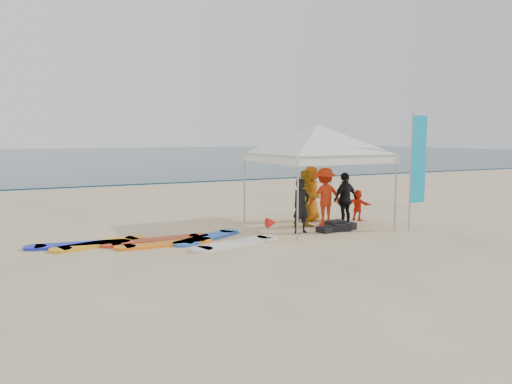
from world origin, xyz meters
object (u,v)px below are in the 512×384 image
at_px(person_black_a, 301,206).
at_px(surfboard_spread, 158,242).
at_px(person_black_b, 345,199).
at_px(person_seated, 358,205).
at_px(person_yellow, 307,199).
at_px(person_orange_a, 325,196).
at_px(person_orange_b, 311,194).
at_px(marker_pennant, 272,223).
at_px(canopy_tent, 317,125).
at_px(feather_flag, 418,161).

xyz_separation_m(person_black_a, surfboard_spread, (-4.03, 0.42, -0.74)).
height_order(person_black_b, person_seated, person_black_b).
relative_size(person_yellow, person_orange_a, 0.97).
height_order(person_orange_b, marker_pennant, person_orange_b).
relative_size(person_black_a, surfboard_spread, 0.27).
xyz_separation_m(canopy_tent, feather_flag, (2.39, -1.74, -1.05)).
xyz_separation_m(canopy_tent, marker_pennant, (-2.29, -1.40, -2.59)).
height_order(person_black_a, person_orange_b, person_orange_b).
distance_m(feather_flag, surfboard_spread, 7.82).
distance_m(person_orange_a, surfboard_spread, 5.46).
bearing_deg(person_orange_b, person_seated, 128.61).
xyz_separation_m(person_yellow, person_black_b, (1.21, -0.28, -0.04)).
distance_m(person_black_b, person_seated, 1.20).
bearing_deg(person_orange_b, surfboard_spread, -16.84).
height_order(person_black_a, feather_flag, feather_flag).
bearing_deg(surfboard_spread, person_orange_a, 4.06).
xyz_separation_m(person_black_b, canopy_tent, (-0.81, 0.38, 2.26)).
relative_size(person_seated, surfboard_spread, 0.18).
height_order(canopy_tent, marker_pennant, canopy_tent).
bearing_deg(person_seated, canopy_tent, 82.77).
height_order(feather_flag, marker_pennant, feather_flag).
relative_size(person_yellow, surfboard_spread, 0.30).
bearing_deg(person_seated, feather_flag, -178.27).
bearing_deg(person_orange_a, feather_flag, 144.62).
bearing_deg(person_black_a, surfboard_spread, 166.18).
bearing_deg(person_orange_b, feather_flag, 99.23).
bearing_deg(feather_flag, person_black_b, 139.19).
xyz_separation_m(person_orange_a, person_seated, (1.45, 0.22, -0.38)).
bearing_deg(person_black_a, person_orange_b, 42.28).
height_order(person_yellow, marker_pennant, person_yellow).
bearing_deg(feather_flag, person_orange_a, 139.27).
distance_m(person_black_a, person_seated, 2.99).
distance_m(person_orange_a, person_orange_b, 0.81).
bearing_deg(person_orange_a, person_orange_b, -84.65).
distance_m(person_black_a, person_orange_a, 1.57).
distance_m(person_yellow, marker_pennant, 2.32).
bearing_deg(person_orange_b, person_orange_a, 60.68).
relative_size(person_seated, feather_flag, 0.29).
distance_m(person_black_b, canopy_tent, 2.43).
relative_size(person_orange_b, feather_flag, 0.52).
bearing_deg(marker_pennant, surfboard_spread, 159.27).
xyz_separation_m(person_orange_a, canopy_tent, (-0.34, -0.03, 2.19)).
relative_size(person_black_a, person_seated, 1.54).
relative_size(person_orange_b, surfboard_spread, 0.31).
relative_size(person_black_b, canopy_tent, 0.35).
bearing_deg(person_yellow, person_seated, 17.56).
bearing_deg(person_black_b, surfboard_spread, -12.66).
bearing_deg(surfboard_spread, canopy_tent, 4.03).
bearing_deg(canopy_tent, person_black_a, -142.46).
relative_size(person_yellow, feather_flag, 0.50).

